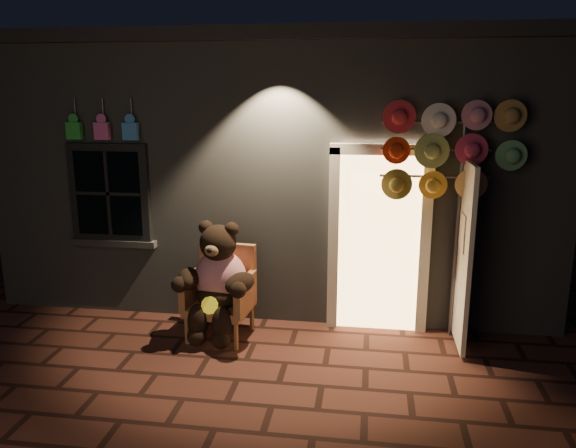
# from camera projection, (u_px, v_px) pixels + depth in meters

# --- Properties ---
(ground) EXTENTS (60.00, 60.00, 0.00)m
(ground) POSITION_uv_depth(u_px,v_px,m) (237.00, 380.00, 5.52)
(ground) COLOR #4D261D
(ground) RESTS_ON ground
(shop_building) EXTENTS (7.30, 5.95, 3.51)m
(shop_building) POSITION_uv_depth(u_px,v_px,m) (293.00, 156.00, 8.94)
(shop_building) COLOR slate
(shop_building) RESTS_ON ground
(wicker_armchair) EXTENTS (0.78, 0.72, 1.04)m
(wicker_armchair) POSITION_uv_depth(u_px,v_px,m) (222.00, 291.00, 6.44)
(wicker_armchair) COLOR #B37D45
(wicker_armchair) RESTS_ON ground
(teddy_bear) EXTENTS (0.96, 0.79, 1.33)m
(teddy_bear) POSITION_uv_depth(u_px,v_px,m) (218.00, 281.00, 6.27)
(teddy_bear) COLOR red
(teddy_bear) RESTS_ON ground
(hat_rack) EXTENTS (1.51, 0.22, 2.65)m
(hat_rack) POSITION_uv_depth(u_px,v_px,m) (448.00, 151.00, 5.95)
(hat_rack) COLOR #59595E
(hat_rack) RESTS_ON ground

